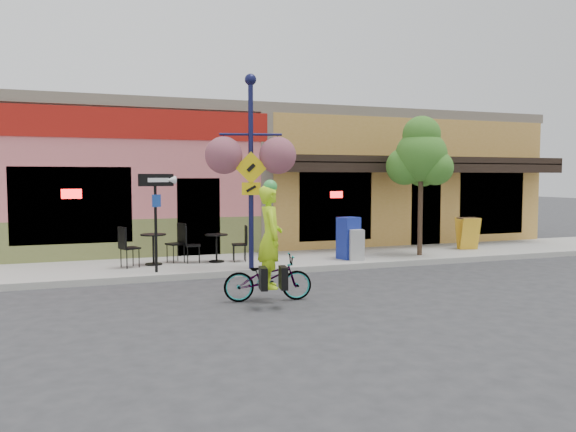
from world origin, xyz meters
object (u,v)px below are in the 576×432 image
Objects in this scene: newspaper_box_blue at (348,238)px; newspaper_box_grey at (356,245)px; lamp_post at (251,172)px; street_tree at (421,185)px; bicycle at (268,278)px; cyclist_rider at (270,250)px; building at (259,179)px; one_way_sign at (156,223)px.

newspaper_box_blue reaches higher than newspaper_box_grey.
lamp_post is 5.15m from street_tree.
bicycle is 1.49× the size of newspaper_box_blue.
cyclist_rider is 1.73× the size of newspaper_box_blue.
lamp_post reaches higher than building.
newspaper_box_grey is at bearing -37.46° from cyclist_rider.
bicycle is at bearing -149.31° from newspaper_box_blue.
cyclist_rider is at bearing -79.75° from one_way_sign.
building reaches higher than newspaper_box_blue.
one_way_sign is at bearing -124.14° from building.
newspaper_box_blue is at bearing 117.45° from newspaper_box_grey.
street_tree is at bearing -48.73° from bicycle.
lamp_post is at bearing -0.52° from bicycle.
cyclist_rider is 0.85× the size of one_way_sign.
cyclist_rider is at bearing -124.50° from newspaper_box_grey.
one_way_sign is (-4.47, -6.58, -0.97)m from building.
cyclist_rider is at bearing -147.86° from street_tree.
building is 7.20m from lamp_post.
building is at bearing 86.45° from lamp_post.
newspaper_box_blue is (5.09, 0.43, -0.57)m from one_way_sign.
cyclist_rider is 3.55m from one_way_sign.
newspaper_box_grey is (3.46, 3.20, 0.12)m from bicycle.
lamp_post is (-2.27, -6.83, 0.20)m from building.
one_way_sign reaches higher than newspaper_box_blue.
building reaches higher than cyclist_rider.
bicycle is at bearing -80.45° from one_way_sign.
bicycle is (-2.76, -9.66, -1.81)m from building.
newspaper_box_grey is at bearing -83.80° from building.
cyclist_rider is at bearing -148.89° from newspaper_box_blue.
one_way_sign is at bearing -171.48° from lamp_post.
cyclist_rider is 4.70m from newspaper_box_grey.
building is 10.21m from bicycle.
bicycle is at bearing -148.09° from street_tree.
newspaper_box_blue is at bearing -84.24° from building.
newspaper_box_blue is (3.33, 3.50, -0.26)m from cyclist_rider.
street_tree is at bearing -15.67° from newspaper_box_blue.
lamp_post reaches higher than street_tree.
bicycle is 0.74× the size of one_way_sign.
street_tree reaches higher than cyclist_rider.
newspaper_box_grey is (3.41, 3.20, -0.41)m from cyclist_rider.
building is at bearing -6.60° from bicycle.
newspaper_box_blue is 0.34m from newspaper_box_grey.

